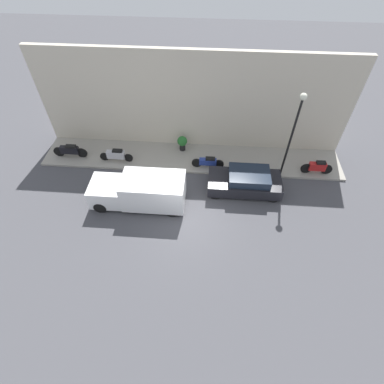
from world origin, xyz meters
name	(u,v)px	position (x,y,z in m)	size (l,w,h in m)	color
ground_plane	(185,215)	(0.00, 0.00, 0.00)	(60.00, 60.00, 0.00)	#47474C
sidewalk	(191,158)	(4.48, 0.00, 0.06)	(2.66, 18.33, 0.13)	gray
building_facade	(193,102)	(5.96, 0.00, 3.08)	(0.30, 18.33, 6.16)	beige
parked_car	(245,182)	(2.08, -3.21, 0.64)	(1.82, 4.04, 1.31)	black
delivery_van	(140,191)	(0.70, 2.45, 0.91)	(1.85, 5.00, 1.79)	white
motorcycle_blue	(208,162)	(3.64, -1.07, 0.54)	(0.30, 1.92, 0.74)	navy
motorcycle_red	(317,167)	(3.61, -7.45, 0.60)	(0.30, 1.81, 0.88)	#B21E1E
motorcycle_black	(70,150)	(4.00, 7.48, 0.61)	(0.30, 2.11, 0.87)	black
scooter_silver	(116,155)	(3.83, 4.54, 0.58)	(0.30, 2.03, 0.84)	#B7B7BF
streetlamp	(295,125)	(3.43, -5.40, 3.56)	(0.35, 0.35, 5.19)	black
potted_plant	(182,142)	(5.18, 0.62, 0.72)	(0.62, 0.62, 0.99)	black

